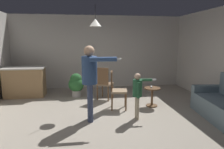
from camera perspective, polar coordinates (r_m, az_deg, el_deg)
The scene contains 11 objects.
ground at distance 4.83m, azimuth -0.74°, elevation -12.17°, with size 7.68×7.68×0.00m, color #9E9384.
wall_back at distance 7.68m, azimuth -3.79°, elevation 6.38°, with size 6.40×0.10×2.70m, color beige.
kitchen_counter at distance 7.01m, azimuth -23.45°, elevation -1.94°, with size 1.26×0.66×0.95m.
side_table_by_couch at distance 5.64m, azimuth 11.30°, elevation -5.60°, with size 0.44×0.44×0.52m.
person_adult at distance 4.43m, azimuth -6.20°, elevation -0.14°, with size 0.83×0.49×1.69m.
person_child at distance 4.61m, azimuth 7.33°, elevation -4.64°, with size 0.57×0.31×1.07m.
dining_chair_by_counter at distance 6.07m, azimuth -2.26°, elevation -2.19°, with size 0.57×0.57×1.00m.
dining_chair_near_wall at distance 5.30m, azimuth 1.16°, elevation -3.98°, with size 0.48×0.48×1.00m.
potted_plant_corner at distance 6.55m, azimuth -10.13°, elevation -2.62°, with size 0.49×0.49×0.75m.
spare_remote_on_table at distance 5.62m, azimuth 11.10°, elevation -3.45°, with size 0.04×0.13×0.04m, color white.
ceiling_light_pendant at distance 5.43m, azimuth -4.73°, elevation 14.46°, with size 0.32×0.32×0.55m.
Camera 1 is at (-0.56, -4.45, 1.81)m, focal length 32.25 mm.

